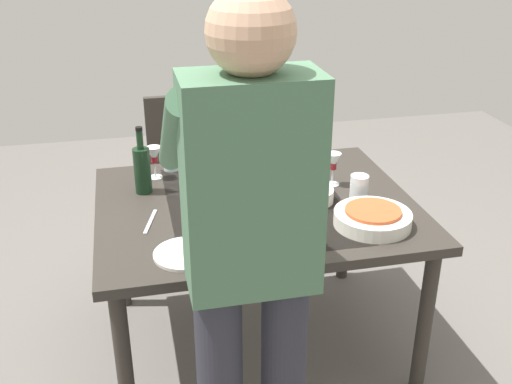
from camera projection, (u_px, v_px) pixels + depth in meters
ground_plane at (256, 342)px, 2.84m from camera, size 6.00×6.00×0.00m
dining_table at (256, 218)px, 2.56m from camera, size 1.31×1.04×0.73m
chair_near at (186, 169)px, 3.38m from camera, size 0.40×0.40×0.91m
person_server at (250, 253)px, 1.70m from camera, size 0.42×0.61×1.69m
wine_bottle at (142, 169)px, 2.58m from camera, size 0.07×0.07×0.30m
wine_glass_left at (333, 163)px, 2.65m from camera, size 0.07×0.07×0.15m
wine_glass_right at (154, 157)px, 2.72m from camera, size 0.07×0.07×0.15m
water_cup_near_left at (228, 206)px, 2.41m from camera, size 0.08×0.08×0.09m
water_cup_near_right at (293, 172)px, 2.72m from camera, size 0.07×0.07×0.09m
water_cup_far_left at (359, 188)px, 2.54m from camera, size 0.08×0.08×0.11m
water_cup_far_right at (171, 159)px, 2.84m from camera, size 0.08×0.08×0.10m
serving_bowl_pasta at (373, 217)px, 2.34m from camera, size 0.30×0.30×0.07m
side_bowl_salad at (312, 194)px, 2.53m from camera, size 0.18×0.18×0.07m
side_bowl_bread at (275, 212)px, 2.39m from camera, size 0.16×0.16×0.07m
dinner_plate_near at (248, 172)px, 2.82m from camera, size 0.23×0.23×0.01m
dinner_plate_far at (186, 254)px, 2.15m from camera, size 0.23×0.23×0.01m
table_knife at (150, 222)px, 2.38m from camera, size 0.07×0.20×0.00m
table_fork at (212, 199)px, 2.56m from camera, size 0.03×0.18×0.00m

